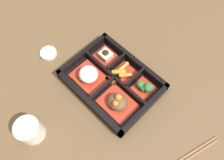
{
  "coord_description": "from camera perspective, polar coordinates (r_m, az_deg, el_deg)",
  "views": [
    {
      "loc": [
        -0.22,
        0.23,
        0.66
      ],
      "look_at": [
        0.0,
        0.0,
        0.03
      ],
      "focal_mm": 35.0,
      "sensor_mm": 36.0,
      "label": 1
    }
  ],
  "objects": [
    {
      "name": "bowl_rice",
      "position": [
        0.72,
        -6.15,
        1.31
      ],
      "size": [
        0.11,
        0.09,
        0.04
      ],
      "color": "#B22D19",
      "rests_on": "bento_base"
    },
    {
      "name": "tea_cup",
      "position": [
        0.68,
        -20.68,
        -12.2
      ],
      "size": [
        0.07,
        0.07,
        0.07
      ],
      "color": "beige",
      "rests_on": "ground_plane"
    },
    {
      "name": "bowl_stew",
      "position": [
        0.68,
        1.41,
        -5.76
      ],
      "size": [
        0.11,
        0.09,
        0.05
      ],
      "color": "#B22D19",
      "rests_on": "bento_base"
    },
    {
      "name": "bowl_greens",
      "position": [
        0.71,
        8.46,
        -1.9
      ],
      "size": [
        0.06,
        0.07,
        0.04
      ],
      "color": "#B22D19",
      "rests_on": "bento_base"
    },
    {
      "name": "bowl_pickles",
      "position": [
        0.73,
        0.27,
        0.5
      ],
      "size": [
        0.04,
        0.04,
        0.01
      ],
      "color": "#B22D19",
      "rests_on": "bento_base"
    },
    {
      "name": "bento_rim",
      "position": [
        0.72,
        0.21,
        -0.05
      ],
      "size": [
        0.3,
        0.22,
        0.04
      ],
      "color": "black",
      "rests_on": "ground_plane"
    },
    {
      "name": "bowl_tofu",
      "position": [
        0.76,
        -1.66,
        6.39
      ],
      "size": [
        0.08,
        0.07,
        0.03
      ],
      "color": "#B22D19",
      "rests_on": "bento_base"
    },
    {
      "name": "bento_base",
      "position": [
        0.73,
        -0.0,
        -0.7
      ],
      "size": [
        0.3,
        0.22,
        0.01
      ],
      "color": "black",
      "rests_on": "ground_plane"
    },
    {
      "name": "bowl_carrots",
      "position": [
        0.74,
        2.92,
        2.12
      ],
      "size": [
        0.07,
        0.07,
        0.02
      ],
      "color": "#B22D19",
      "rests_on": "bento_base"
    },
    {
      "name": "ground_plane",
      "position": [
        0.73,
        -0.0,
        -0.87
      ],
      "size": [
        3.0,
        3.0,
        0.0
      ],
      "primitive_type": "plane",
      "color": "brown"
    },
    {
      "name": "chopsticks",
      "position": [
        0.7,
        19.53,
        -18.22
      ],
      "size": [
        0.07,
        0.21,
        0.01
      ],
      "color": "brown",
      "rests_on": "ground_plane"
    },
    {
      "name": "sauce_dish",
      "position": [
        0.82,
        -16.28,
        6.75
      ],
      "size": [
        0.06,
        0.06,
        0.01
      ],
      "color": "beige",
      "rests_on": "ground_plane"
    }
  ]
}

